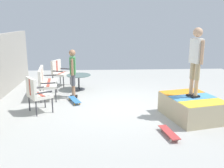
% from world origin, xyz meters
% --- Properties ---
extents(ground_plane, '(12.00, 12.00, 0.10)m').
position_xyz_m(ground_plane, '(0.00, 0.00, -0.05)').
color(ground_plane, '#A8A8A3').
extents(skate_ramp, '(1.94, 2.29, 0.59)m').
position_xyz_m(skate_ramp, '(-0.98, -1.85, 0.29)').
color(skate_ramp, tan).
rests_on(skate_ramp, ground_plane).
extents(patio_bench, '(1.31, 0.71, 1.02)m').
position_xyz_m(patio_bench, '(1.11, 2.44, 0.62)').
color(patio_bench, '#38383D').
rests_on(patio_bench, ground_plane).
extents(patio_chair_near_house, '(0.79, 0.75, 1.02)m').
position_xyz_m(patio_chair_near_house, '(2.76, 2.23, 0.61)').
color(patio_chair_near_house, '#38383D').
rests_on(patio_chair_near_house, ground_plane).
extents(patio_chair_by_wall, '(0.82, 0.80, 1.02)m').
position_xyz_m(patio_chair_by_wall, '(-0.37, 2.41, 0.61)').
color(patio_chair_by_wall, '#38383D').
rests_on(patio_chair_by_wall, ground_plane).
extents(patio_table, '(0.90, 0.90, 0.57)m').
position_xyz_m(patio_table, '(2.06, 1.40, 0.40)').
color(patio_table, '#38383D').
rests_on(patio_table, ground_plane).
extents(person_watching, '(0.48, 0.25, 1.63)m').
position_xyz_m(person_watching, '(1.07, 1.51, 0.94)').
color(person_watching, black).
rests_on(person_watching, ground_plane).
extents(person_skater, '(0.45, 0.33, 1.79)m').
position_xyz_m(person_skater, '(-0.98, -1.83, 1.65)').
color(person_skater, black).
rests_on(person_skater, skate_ramp).
extents(skateboard_by_bench, '(0.82, 0.48, 0.10)m').
position_xyz_m(skateboard_by_bench, '(0.52, 1.43, 0.08)').
color(skateboard_by_bench, '#3372B2').
rests_on(skateboard_by_bench, ground_plane).
extents(skateboard_spare, '(0.82, 0.33, 0.10)m').
position_xyz_m(skateboard_spare, '(-2.07, -0.92, 0.08)').
color(skateboard_spare, '#B23838').
rests_on(skateboard_spare, ground_plane).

